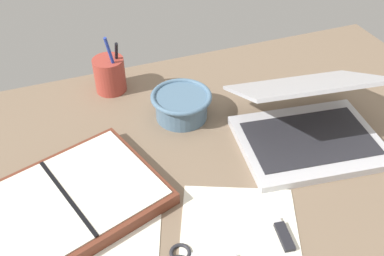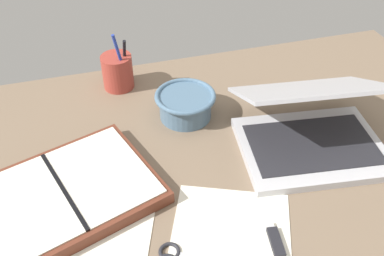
% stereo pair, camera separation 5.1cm
% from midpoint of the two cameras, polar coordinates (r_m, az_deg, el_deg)
% --- Properties ---
extents(desk_top, '(1.40, 1.00, 0.02)m').
position_cam_midpoint_polar(desk_top, '(0.89, 5.43, -7.89)').
color(desk_top, '#75604C').
rests_on(desk_top, ground).
extents(laptop, '(0.34, 0.32, 0.18)m').
position_cam_midpoint_polar(laptop, '(0.98, 17.01, 0.07)').
color(laptop, '#B7B7BC').
rests_on(laptop, desk_top).
extents(bowl, '(0.15, 0.15, 0.07)m').
position_cam_midpoint_polar(bowl, '(1.02, 0.53, 3.18)').
color(bowl, slate).
rests_on(bowl, desk_top).
extents(pen_cup, '(0.08, 0.08, 0.17)m').
position_cam_midpoint_polar(pen_cup, '(1.13, -8.61, 7.45)').
color(pen_cup, '#9E382D').
rests_on(pen_cup, desk_top).
extents(planner, '(0.41, 0.35, 0.03)m').
position_cam_midpoint_polar(planner, '(0.87, -15.01, -8.62)').
color(planner, brown).
rests_on(planner, desk_top).
extents(paper_sheet_front, '(0.31, 0.35, 0.00)m').
position_cam_midpoint_polar(paper_sheet_front, '(0.78, 6.98, -16.26)').
color(paper_sheet_front, silver).
rests_on(paper_sheet_front, desk_top).
extents(usb_drive, '(0.03, 0.07, 0.01)m').
position_cam_midpoint_polar(usb_drive, '(0.81, 12.91, -14.54)').
color(usb_drive, black).
rests_on(usb_drive, desk_top).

